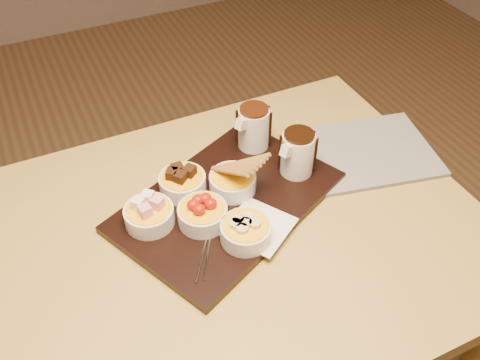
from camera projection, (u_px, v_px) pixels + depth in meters
name	position (u px, v px, depth m)	size (l,w,h in m)	color
dining_table	(194.00, 274.00, 1.13)	(1.20, 0.80, 0.75)	#B39442
serving_board	(227.00, 202.00, 1.13)	(0.46, 0.30, 0.02)	black
napkin	(258.00, 226.00, 1.07)	(0.12, 0.12, 0.00)	white
bowl_marshmallows	(149.00, 216.00, 1.06)	(0.10, 0.10, 0.04)	silver
bowl_cake	(183.00, 183.00, 1.13)	(0.10, 0.10, 0.04)	silver
bowl_strawberries	(203.00, 215.00, 1.06)	(0.10, 0.10, 0.04)	silver
bowl_biscotti	(233.00, 183.00, 1.13)	(0.10, 0.10, 0.04)	silver
bowl_bananas	(246.00, 232.00, 1.03)	(0.10, 0.10, 0.04)	silver
pitcher_dark_chocolate	(298.00, 154.00, 1.16)	(0.07, 0.07, 0.10)	silver
pitcher_milk_chocolate	(254.00, 128.00, 1.22)	(0.07, 0.07, 0.10)	silver
fondue_skewers	(209.00, 229.00, 1.06)	(0.26, 0.03, 0.01)	silver
newspaper	(368.00, 152.00, 1.26)	(0.30, 0.24, 0.01)	beige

